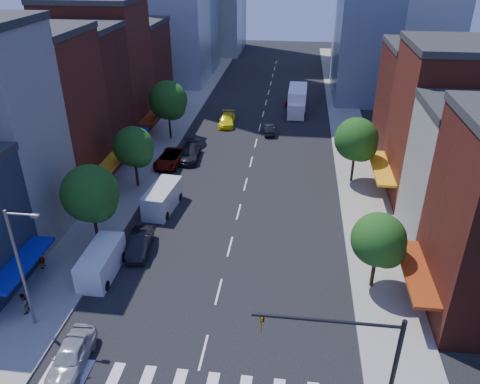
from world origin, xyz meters
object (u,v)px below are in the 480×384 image
object	(u,v)px
parked_car_front	(71,355)
box_truck	(297,101)
traffic_car_far	(291,101)
traffic_car_oncoming	(269,129)
pedestrian_near	(42,257)
parked_car_third	(170,159)
pedestrian_far	(24,304)
cargo_van_far	(162,199)
parked_car_rear	(190,153)
parked_car_second	(140,243)
cargo_van_near	(101,263)
taxi	(227,120)

from	to	relation	value
parked_car_front	box_truck	world-z (taller)	box_truck
traffic_car_far	box_truck	xyz separation A→B (m)	(0.93, -3.04, 0.98)
parked_car_front	traffic_car_oncoming	xyz separation A→B (m)	(9.38, 41.75, -0.16)
parked_car_front	pedestrian_near	bearing A→B (deg)	123.10
parked_car_third	pedestrian_far	world-z (taller)	pedestrian_far
parked_car_third	traffic_car_oncoming	world-z (taller)	parked_car_third
parked_car_third	pedestrian_near	bearing A→B (deg)	-99.54
cargo_van_far	pedestrian_near	bearing A→B (deg)	-118.15
parked_car_rear	pedestrian_near	distance (m)	23.91
parked_car_third	cargo_van_far	xyz separation A→B (m)	(1.99, -10.39, 0.39)
parked_car_front	parked_car_rear	size ratio (longest dim) A/B	0.85
traffic_car_oncoming	parked_car_front	bearing A→B (deg)	71.31
box_truck	pedestrian_near	size ratio (longest dim) A/B	4.67
parked_car_front	parked_car_third	size ratio (longest dim) A/B	0.83
parked_car_second	cargo_van_far	distance (m)	7.18
cargo_van_near	traffic_car_oncoming	size ratio (longest dim) A/B	1.35
taxi	parked_car_front	bearing A→B (deg)	-96.27
box_truck	pedestrian_near	bearing A→B (deg)	-113.41
parked_car_front	pedestrian_near	size ratio (longest dim) A/B	2.48
cargo_van_near	taxi	size ratio (longest dim) A/B	1.04
box_truck	pedestrian_far	world-z (taller)	box_truck
cargo_van_far	traffic_car_oncoming	world-z (taller)	cargo_van_far
parked_car_third	box_truck	bearing A→B (deg)	60.27
traffic_car_oncoming	parked_car_third	bearing A→B (deg)	40.99
parked_car_front	cargo_van_far	xyz separation A→B (m)	(0.37, 19.56, 0.38)
traffic_car_oncoming	traffic_car_far	size ratio (longest dim) A/B	0.93
parked_car_front	parked_car_second	world-z (taller)	parked_car_front
cargo_van_far	box_truck	bearing A→B (deg)	74.15
box_truck	pedestrian_far	distance (m)	51.36
parked_car_rear	pedestrian_near	size ratio (longest dim) A/B	2.91
parked_car_front	pedestrian_near	xyz separation A→B (m)	(-6.62, 9.05, 0.30)
parked_car_rear	cargo_van_far	world-z (taller)	cargo_van_far
parked_car_third	traffic_car_far	distance (m)	28.47
parked_car_third	traffic_car_far	xyz separation A→B (m)	(13.67, 24.98, -0.06)
traffic_car_oncoming	taxi	bearing A→B (deg)	-29.51
traffic_car_oncoming	pedestrian_near	distance (m)	36.41
cargo_van_far	taxi	bearing A→B (deg)	89.25
parked_car_front	cargo_van_near	size ratio (longest dim) A/B	0.88
parked_car_second	taxi	world-z (taller)	parked_car_second
traffic_car_oncoming	traffic_car_far	distance (m)	13.44
parked_car_front	cargo_van_near	distance (m)	9.01
cargo_van_far	pedestrian_far	world-z (taller)	cargo_van_far
traffic_car_far	pedestrian_far	bearing A→B (deg)	74.47
parked_car_second	cargo_van_near	world-z (taller)	cargo_van_near
parked_car_second	traffic_car_oncoming	xyz separation A→B (m)	(9.00, 29.36, -0.12)
parked_car_third	parked_car_rear	distance (m)	2.80
traffic_car_oncoming	pedestrian_far	distance (m)	40.60
cargo_van_near	pedestrian_far	distance (m)	6.18
parked_car_second	traffic_car_far	size ratio (longest dim) A/B	1.10
pedestrian_near	pedestrian_far	size ratio (longest dim) A/B	1.18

